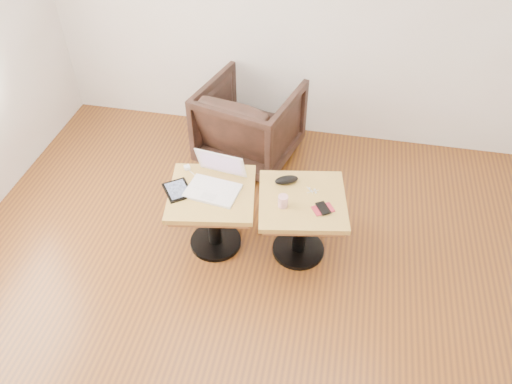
% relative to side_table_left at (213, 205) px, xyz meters
% --- Properties ---
extents(room_shell, '(4.52, 4.52, 2.71)m').
position_rel_side_table_left_xyz_m(room_shell, '(0.36, -0.63, 0.94)').
color(room_shell, '#533018').
rests_on(room_shell, ground).
extents(side_table_left, '(0.68, 0.68, 0.54)m').
position_rel_side_table_left_xyz_m(side_table_left, '(0.00, 0.00, 0.00)').
color(side_table_left, black).
rests_on(side_table_left, ground).
extents(side_table_right, '(0.69, 0.69, 0.54)m').
position_rel_side_table_left_xyz_m(side_table_right, '(0.63, 0.05, 0.00)').
color(side_table_right, black).
rests_on(side_table_right, ground).
extents(laptop, '(0.40, 0.38, 0.25)m').
position_rel_side_table_left_xyz_m(laptop, '(0.02, 0.05, 0.18)').
color(laptop, white).
rests_on(laptop, side_table_left).
extents(tablet, '(0.26, 0.27, 0.02)m').
position_rel_side_table_left_xyz_m(tablet, '(-0.23, -0.04, 0.14)').
color(tablet, black).
rests_on(tablet, side_table_left).
extents(charging_adapter, '(0.06, 0.06, 0.02)m').
position_rel_side_table_left_xyz_m(charging_adapter, '(-0.24, 0.20, 0.15)').
color(charging_adapter, white).
rests_on(charging_adapter, side_table_left).
extents(glasses_case, '(0.19, 0.14, 0.05)m').
position_rel_side_table_left_xyz_m(glasses_case, '(0.50, 0.19, 0.16)').
color(glasses_case, black).
rests_on(glasses_case, side_table_right).
extents(striped_cup, '(0.08, 0.08, 0.09)m').
position_rel_side_table_left_xyz_m(striped_cup, '(0.51, -0.05, 0.18)').
color(striped_cup, '#C95468').
rests_on(striped_cup, side_table_right).
extents(earbuds_tangle, '(0.08, 0.05, 0.02)m').
position_rel_side_table_left_xyz_m(earbuds_tangle, '(0.69, 0.14, 0.14)').
color(earbuds_tangle, white).
rests_on(earbuds_tangle, side_table_right).
extents(phone_on_sleeve, '(0.17, 0.15, 0.02)m').
position_rel_side_table_left_xyz_m(phone_on_sleeve, '(0.78, -0.03, 0.14)').
color(phone_on_sleeve, '#A92C3E').
rests_on(phone_on_sleeve, side_table_right).
extents(armchair, '(0.96, 0.97, 0.73)m').
position_rel_side_table_left_xyz_m(armchair, '(0.03, 1.12, -0.04)').
color(armchair, black).
rests_on(armchair, ground).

